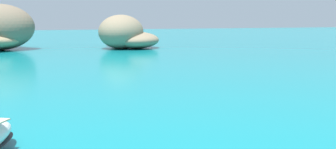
# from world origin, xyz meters

# --- Properties ---
(islet_small) EXTENTS (15.76, 18.30, 6.62)m
(islet_small) POSITION_xyz_m (9.12, 74.40, 2.84)
(islet_small) COLOR #84755B
(islet_small) RESTS_ON ground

